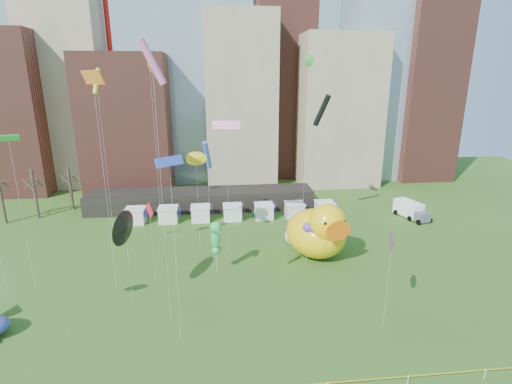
{
  "coord_description": "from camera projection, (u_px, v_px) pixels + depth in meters",
  "views": [
    {
      "loc": [
        -1.44,
        -21.61,
        21.47
      ],
      "look_at": [
        1.99,
        10.37,
        12.0
      ],
      "focal_mm": 27.0,
      "sensor_mm": 36.0,
      "label": 1
    }
  ],
  "objects": [
    {
      "name": "kite_1",
      "position": [
        226.0,
        126.0,
        45.41
      ],
      "size": [
        3.35,
        1.31,
        16.73
      ],
      "color": "silver",
      "rests_on": "ground"
    },
    {
      "name": "kite_5",
      "position": [
        207.0,
        155.0,
        51.24
      ],
      "size": [
        1.31,
        2.43,
        13.71
      ],
      "color": "silver",
      "rests_on": "ground"
    },
    {
      "name": "big_duck",
      "position": [
        318.0,
        231.0,
        47.42
      ],
      "size": [
        8.94,
        10.59,
        7.55
      ],
      "rotation": [
        0.0,
        0.0,
        0.24
      ],
      "color": "yellow",
      "rests_on": "ground"
    },
    {
      "name": "kite_9",
      "position": [
        152.0,
        63.0,
        29.31
      ],
      "size": [
        2.11,
        1.06,
        24.42
      ],
      "color": "silver",
      "rests_on": "ground"
    },
    {
      "name": "kite_13",
      "position": [
        170.0,
        163.0,
        28.63
      ],
      "size": [
        2.01,
        1.77,
        15.94
      ],
      "color": "silver",
      "rests_on": "ground"
    },
    {
      "name": "seahorse_green",
      "position": [
        216.0,
        235.0,
        42.8
      ],
      "size": [
        1.61,
        1.85,
        6.37
      ],
      "rotation": [
        0.0,
        0.0,
        0.26
      ],
      "color": "silver",
      "rests_on": "ground"
    },
    {
      "name": "kite_15",
      "position": [
        392.0,
        241.0,
        32.14
      ],
      "size": [
        0.77,
        1.69,
        9.32
      ],
      "color": "silver",
      "rests_on": "ground"
    },
    {
      "name": "seahorse_purple",
      "position": [
        307.0,
        235.0,
        45.34
      ],
      "size": [
        1.57,
        1.78,
        5.38
      ],
      "rotation": [
        0.0,
        0.0,
        0.33
      ],
      "color": "silver",
      "rests_on": "ground"
    },
    {
      "name": "kite_3",
      "position": [
        8.0,
        140.0,
        36.68
      ],
      "size": [
        1.93,
        0.89,
        16.38
      ],
      "color": "silver",
      "rests_on": "ground"
    },
    {
      "name": "kite_11",
      "position": [
        309.0,
        62.0,
        49.13
      ],
      "size": [
        0.64,
        1.53,
        24.46
      ],
      "color": "silver",
      "rests_on": "ground"
    },
    {
      "name": "vendor_tents",
      "position": [
        233.0,
        213.0,
        60.96
      ],
      "size": [
        33.24,
        2.8,
        2.4
      ],
      "color": "white",
      "rests_on": "ground"
    },
    {
      "name": "box_truck",
      "position": [
        411.0,
        210.0,
        61.6
      ],
      "size": [
        3.81,
        6.44,
        2.58
      ],
      "rotation": [
        0.0,
        0.0,
        0.28
      ],
      "color": "white",
      "rests_on": "ground"
    },
    {
      "name": "kite_14",
      "position": [
        150.0,
        69.0,
        49.39
      ],
      "size": [
        0.9,
        3.65,
        23.38
      ],
      "color": "silver",
      "rests_on": "ground"
    },
    {
      "name": "bare_trees",
      "position": [
        35.0,
        193.0,
        61.27
      ],
      "size": [
        8.44,
        6.44,
        8.5
      ],
      "color": "#382B21",
      "rests_on": "ground"
    },
    {
      "name": "kite_2",
      "position": [
        125.0,
        228.0,
        35.69
      ],
      "size": [
        0.99,
        3.13,
        9.75
      ],
      "color": "silver",
      "rests_on": "ground"
    },
    {
      "name": "small_duck",
      "position": [
        297.0,
        235.0,
        51.2
      ],
      "size": [
        4.34,
        4.83,
        3.38
      ],
      "rotation": [
        0.0,
        0.0,
        -0.37
      ],
      "color": "white",
      "rests_on": "ground"
    },
    {
      "name": "kite_8",
      "position": [
        150.0,
        212.0,
        40.2
      ],
      "size": [
        1.01,
        1.5,
        9.2
      ],
      "color": "silver",
      "rests_on": "ground"
    },
    {
      "name": "kite_12",
      "position": [
        196.0,
        159.0,
        46.61
      ],
      "size": [
        1.73,
        0.31,
        13.05
      ],
      "color": "silver",
      "rests_on": "ground"
    },
    {
      "name": "pavilion",
      "position": [
        202.0,
        199.0,
        66.02
      ],
      "size": [
        38.0,
        6.0,
        3.2
      ],
      "primitive_type": "cube",
      "color": "black",
      "rests_on": "ground"
    },
    {
      "name": "kite_10",
      "position": [
        322.0,
        111.0,
        51.34
      ],
      "size": [
        2.26,
        2.36,
        19.58
      ],
      "color": "silver",
      "rests_on": "ground"
    },
    {
      "name": "skyline",
      "position": [
        231.0,
        79.0,
        79.24
      ],
      "size": [
        101.0,
        23.0,
        68.0
      ],
      "color": "brown",
      "rests_on": "ground"
    },
    {
      "name": "kite_6",
      "position": [
        93.0,
        78.0,
        35.15
      ],
      "size": [
        2.96,
        3.6,
        22.24
      ],
      "color": "silver",
      "rests_on": "ground"
    },
    {
      "name": "kite_4",
      "position": [
        97.0,
        82.0,
        46.82
      ],
      "size": [
        1.0,
        1.92,
        22.78
      ],
      "color": "silver",
      "rests_on": "ground"
    }
  ]
}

